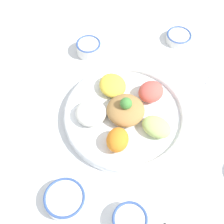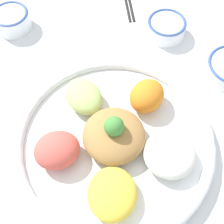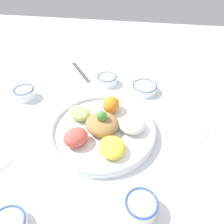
# 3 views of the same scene
# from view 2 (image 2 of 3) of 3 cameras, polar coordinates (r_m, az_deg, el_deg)

# --- Properties ---
(ground_plane) EXTENTS (2.40, 2.40, 0.00)m
(ground_plane) POSITION_cam_2_polar(r_m,az_deg,el_deg) (0.61, 2.40, -8.00)
(ground_plane) COLOR white
(salad_platter) EXTENTS (0.39, 0.39, 0.10)m
(salad_platter) POSITION_cam_2_polar(r_m,az_deg,el_deg) (0.60, 0.42, -5.26)
(salad_platter) COLOR white
(salad_platter) RESTS_ON ground_plane
(rice_bowl_plain) EXTENTS (0.09, 0.09, 0.04)m
(rice_bowl_plain) POSITION_cam_2_polar(r_m,az_deg,el_deg) (0.78, 9.88, 15.04)
(rice_bowl_plain) COLOR white
(rice_bowl_plain) RESTS_ON ground_plane
(sauce_bowl_far) EXTENTS (0.09, 0.09, 0.05)m
(sauce_bowl_far) POSITION_cam_2_polar(r_m,az_deg,el_deg) (0.82, -17.84, 15.82)
(sauce_bowl_far) COLOR white
(sauce_bowl_far) RESTS_ON ground_plane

